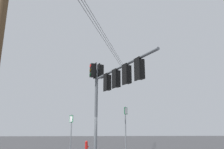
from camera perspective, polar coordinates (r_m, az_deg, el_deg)
The scene contains 6 objects.
signal_mast_assembly at distance 12.03m, azimuth -0.92°, elevation -2.42°, with size 3.15×6.09×6.04m.
utility_pole_wooden at distance 6.55m, azimuth -27.94°, elevation 15.84°, with size 1.81×1.67×9.73m.
route_sign_primary at distance 13.56m, azimuth -11.17°, elevation -15.09°, with size 0.26×0.22×2.64m.
fire_hydrant at distance 17.47m, azimuth -7.03°, elevation -18.89°, with size 0.29×0.26×0.81m.
route_sign_secondary at distance 13.37m, azimuth 3.75°, elevation -13.95°, with size 0.24×0.31×3.15m.
overhead_wire_span at distance 15.84m, azimuth -3.05°, elevation 11.65°, with size 5.14×18.38×0.79m.
Camera 1 is at (0.75, -12.85, 1.96)m, focal length 33.40 mm.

